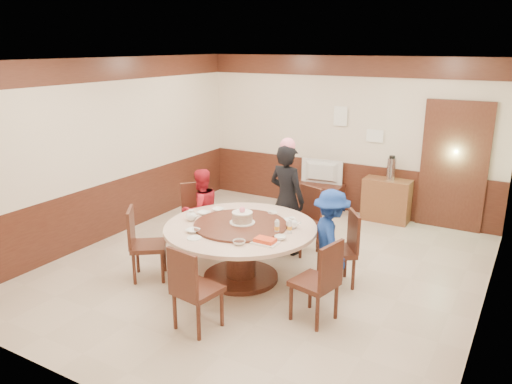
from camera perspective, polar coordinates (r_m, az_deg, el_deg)
The scene contains 31 objects.
room at distance 6.63m, azimuth 1.18°, elevation -0.19°, with size 6.00×6.04×2.84m.
banquet_table at distance 6.49m, azimuth -1.78°, elevation -5.67°, with size 1.96×1.96×0.78m.
chair_0 at distance 6.54m, azimuth 9.32°, elevation -7.90°, with size 0.62×0.61×0.97m.
chair_1 at distance 7.49m, azimuth 5.25°, elevation -4.53°, with size 0.56×0.57×0.97m.
chair_2 at distance 7.67m, azimuth -6.66°, elevation -4.04°, with size 0.62×0.62×0.97m.
chair_3 at distance 6.77m, azimuth -12.29°, elevation -7.19°, with size 0.62×0.61×0.97m.
chair_4 at distance 5.55m, azimuth -6.80°, elevation -12.47°, with size 0.50×0.51×0.97m.
chair_5 at distance 5.71m, azimuth 6.82°, elevation -11.63°, with size 0.53×0.52×0.97m.
person_standing at distance 7.28m, azimuth 3.53°, elevation -0.83°, with size 0.60×0.39×1.63m, color black.
person_red at distance 7.44m, azimuth -6.30°, elevation -2.07°, with size 0.61×0.47×1.25m, color #AD1724.
person_blue at distance 6.38m, azimuth 8.55°, elevation -5.29°, with size 0.82×0.47×1.27m, color navy.
birthday_cake at distance 6.41m, azimuth -1.58°, elevation -2.90°, with size 0.33×0.33×0.22m.
teapot_left at distance 6.64m, azimuth -7.41°, elevation -2.76°, with size 0.17×0.15×0.13m, color white.
teapot_right at distance 6.33m, azimuth 4.12°, elevation -3.62°, with size 0.17×0.15×0.13m, color white.
bowl_0 at distance 6.98m, azimuth -4.35°, elevation -2.02°, with size 0.16×0.16×0.04m, color white.
bowl_1 at distance 5.83m, azimuth -1.94°, elevation -5.77°, with size 0.15×0.15×0.05m, color white.
bowl_2 at distance 6.24m, azimuth -7.22°, elevation -4.41°, with size 0.17×0.17×0.04m, color white.
bowl_3 at distance 5.98m, azimuth 2.79°, elevation -5.23°, with size 0.14×0.14×0.05m, color white.
bowl_4 at distance 6.86m, azimuth -6.00°, elevation -2.41°, with size 0.17×0.17×0.04m, color white.
bowl_5 at distance 6.81m, azimuth 1.92°, elevation -2.45°, with size 0.14×0.14×0.04m, color white.
saucer_near at distance 6.05m, azimuth -7.08°, elevation -5.25°, with size 0.18×0.18×0.01m, color white.
saucer_far at distance 6.62m, azimuth 3.81°, elevation -3.20°, with size 0.18×0.18×0.01m, color white.
shrimp_platter at distance 5.85m, azimuth 1.06°, elevation -5.64°, with size 0.30×0.20×0.06m.
bottle_0 at distance 6.14m, azimuth 2.41°, elevation -4.05°, with size 0.06×0.06×0.16m, color silver.
bottle_1 at distance 6.15m, azimuth 3.86°, elevation -4.02°, with size 0.06×0.06×0.16m, color silver.
tv_stand at distance 9.39m, azimuth 7.29°, elevation -0.56°, with size 0.85×0.45×0.50m, color #452015.
television at distance 9.26m, azimuth 7.40°, elevation 2.25°, with size 0.78×0.10×0.45m, color gray.
side_cabinet at distance 9.00m, azimuth 14.70°, elevation -0.90°, with size 0.80×0.40×0.75m, color brown.
thermos at distance 8.84m, azimuth 15.20°, elevation 2.56°, with size 0.15×0.15×0.38m, color silver.
notice_left at distance 9.16m, azimuth 9.62°, elevation 8.55°, with size 0.25×0.00×0.35m, color white.
notice_right at distance 9.00m, azimuth 13.42°, elevation 6.26°, with size 0.30×0.00×0.22m, color white.
Camera 1 is at (3.07, -5.55, 2.99)m, focal length 35.00 mm.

